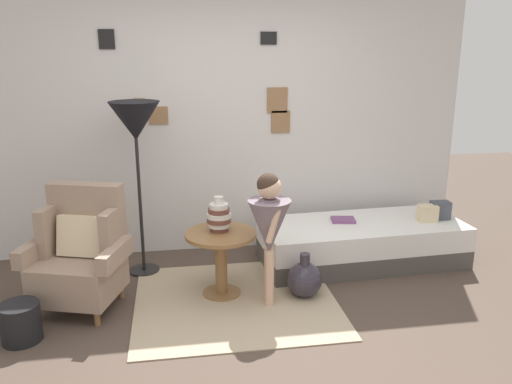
{
  "coord_description": "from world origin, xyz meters",
  "views": [
    {
      "loc": [
        -0.51,
        -3.14,
        2.02
      ],
      "look_at": [
        0.15,
        0.95,
        0.85
      ],
      "focal_mm": 36.46,
      "sensor_mm": 36.0,
      "label": 1
    }
  ],
  "objects_px": {
    "book_on_daybed": "(343,220)",
    "magazine_basket": "(21,322)",
    "side_table": "(221,250)",
    "floor_lamp": "(135,126)",
    "daybed": "(362,242)",
    "armchair": "(81,254)",
    "demijohn_near": "(304,279)",
    "vase_striped": "(219,217)",
    "person_child": "(269,222)"
  },
  "relations": [
    {
      "from": "demijohn_near",
      "to": "magazine_basket",
      "type": "height_order",
      "value": "demijohn_near"
    },
    {
      "from": "person_child",
      "to": "demijohn_near",
      "type": "relative_size",
      "value": 2.86
    },
    {
      "from": "side_table",
      "to": "book_on_daybed",
      "type": "distance_m",
      "value": 1.33
    },
    {
      "from": "side_table",
      "to": "vase_striped",
      "type": "height_order",
      "value": "vase_striped"
    },
    {
      "from": "book_on_daybed",
      "to": "armchair",
      "type": "bearing_deg",
      "value": -166.99
    },
    {
      "from": "daybed",
      "to": "demijohn_near",
      "type": "bearing_deg",
      "value": -139.54
    },
    {
      "from": "armchair",
      "to": "floor_lamp",
      "type": "distance_m",
      "value": 1.17
    },
    {
      "from": "book_on_daybed",
      "to": "demijohn_near",
      "type": "xyz_separation_m",
      "value": [
        -0.54,
        -0.68,
        -0.26
      ]
    },
    {
      "from": "vase_striped",
      "to": "magazine_basket",
      "type": "xyz_separation_m",
      "value": [
        -1.46,
        -0.53,
        -0.53
      ]
    },
    {
      "from": "floor_lamp",
      "to": "book_on_daybed",
      "type": "bearing_deg",
      "value": -1.32
    },
    {
      "from": "armchair",
      "to": "daybed",
      "type": "xyz_separation_m",
      "value": [
        2.5,
        0.47,
        -0.24
      ]
    },
    {
      "from": "magazine_basket",
      "to": "floor_lamp",
      "type": "bearing_deg",
      "value": 53.0
    },
    {
      "from": "daybed",
      "to": "person_child",
      "type": "xyz_separation_m",
      "value": [
        -1.03,
        -0.68,
        0.49
      ]
    },
    {
      "from": "side_table",
      "to": "daybed",
      "type": "bearing_deg",
      "value": 18.53
    },
    {
      "from": "armchair",
      "to": "book_on_daybed",
      "type": "xyz_separation_m",
      "value": [
        2.33,
        0.54,
        -0.02
      ]
    },
    {
      "from": "armchair",
      "to": "book_on_daybed",
      "type": "distance_m",
      "value": 2.39
    },
    {
      "from": "vase_striped",
      "to": "daybed",
      "type": "bearing_deg",
      "value": 16.75
    },
    {
      "from": "daybed",
      "to": "floor_lamp",
      "type": "distance_m",
      "value": 2.36
    },
    {
      "from": "book_on_daybed",
      "to": "magazine_basket",
      "type": "height_order",
      "value": "book_on_daybed"
    },
    {
      "from": "vase_striped",
      "to": "book_on_daybed",
      "type": "bearing_deg",
      "value": 21.57
    },
    {
      "from": "vase_striped",
      "to": "magazine_basket",
      "type": "bearing_deg",
      "value": -159.93
    },
    {
      "from": "person_child",
      "to": "book_on_daybed",
      "type": "relative_size",
      "value": 4.93
    },
    {
      "from": "armchair",
      "to": "vase_striped",
      "type": "relative_size",
      "value": 3.3
    },
    {
      "from": "daybed",
      "to": "person_child",
      "type": "height_order",
      "value": "person_child"
    },
    {
      "from": "daybed",
      "to": "demijohn_near",
      "type": "xyz_separation_m",
      "value": [
        -0.72,
        -0.61,
        -0.05
      ]
    },
    {
      "from": "armchair",
      "to": "vase_striped",
      "type": "distance_m",
      "value": 1.12
    },
    {
      "from": "daybed",
      "to": "vase_striped",
      "type": "xyz_separation_m",
      "value": [
        -1.4,
        -0.42,
        0.47
      ]
    },
    {
      "from": "magazine_basket",
      "to": "daybed",
      "type": "bearing_deg",
      "value": 18.46
    },
    {
      "from": "floor_lamp",
      "to": "book_on_daybed",
      "type": "xyz_separation_m",
      "value": [
        1.89,
        -0.04,
        -0.94
      ]
    },
    {
      "from": "daybed",
      "to": "armchair",
      "type": "bearing_deg",
      "value": -169.27
    },
    {
      "from": "armchair",
      "to": "magazine_basket",
      "type": "height_order",
      "value": "armchair"
    },
    {
      "from": "side_table",
      "to": "demijohn_near",
      "type": "height_order",
      "value": "side_table"
    },
    {
      "from": "vase_striped",
      "to": "book_on_daybed",
      "type": "height_order",
      "value": "vase_striped"
    },
    {
      "from": "vase_striped",
      "to": "person_child",
      "type": "xyz_separation_m",
      "value": [
        0.37,
        -0.26,
        0.02
      ]
    },
    {
      "from": "side_table",
      "to": "person_child",
      "type": "bearing_deg",
      "value": -29.93
    },
    {
      "from": "daybed",
      "to": "book_on_daybed",
      "type": "xyz_separation_m",
      "value": [
        -0.17,
        0.06,
        0.22
      ]
    },
    {
      "from": "daybed",
      "to": "person_child",
      "type": "distance_m",
      "value": 1.33
    },
    {
      "from": "side_table",
      "to": "person_child",
      "type": "height_order",
      "value": "person_child"
    },
    {
      "from": "floor_lamp",
      "to": "person_child",
      "type": "xyz_separation_m",
      "value": [
        1.03,
        -0.78,
        -0.66
      ]
    },
    {
      "from": "side_table",
      "to": "floor_lamp",
      "type": "bearing_deg",
      "value": 139.22
    },
    {
      "from": "person_child",
      "to": "daybed",
      "type": "bearing_deg",
      "value": 33.29
    },
    {
      "from": "person_child",
      "to": "book_on_daybed",
      "type": "xyz_separation_m",
      "value": [
        0.86,
        0.74,
        -0.28
      ]
    },
    {
      "from": "vase_striped",
      "to": "floor_lamp",
      "type": "bearing_deg",
      "value": 141.29
    },
    {
      "from": "side_table",
      "to": "vase_striped",
      "type": "distance_m",
      "value": 0.28
    },
    {
      "from": "demijohn_near",
      "to": "magazine_basket",
      "type": "bearing_deg",
      "value": -170.93
    },
    {
      "from": "daybed",
      "to": "floor_lamp",
      "type": "relative_size",
      "value": 1.24
    },
    {
      "from": "side_table",
      "to": "person_child",
      "type": "relative_size",
      "value": 0.54
    },
    {
      "from": "demijohn_near",
      "to": "magazine_basket",
      "type": "relative_size",
      "value": 1.36
    },
    {
      "from": "person_child",
      "to": "magazine_basket",
      "type": "height_order",
      "value": "person_child"
    },
    {
      "from": "daybed",
      "to": "side_table",
      "type": "xyz_separation_m",
      "value": [
        -1.4,
        -0.47,
        0.2
      ]
    }
  ]
}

